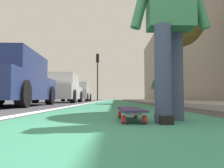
# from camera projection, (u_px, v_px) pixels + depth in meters

# --- Properties ---
(ground_plane) EXTENTS (80.00, 80.00, 0.00)m
(ground_plane) POSITION_uv_depth(u_px,v_px,m) (115.00, 103.00, 11.06)
(ground_plane) COLOR #38383D
(bike_lane_paint) EXTENTS (56.00, 2.14, 0.00)m
(bike_lane_paint) POSITION_uv_depth(u_px,v_px,m) (115.00, 101.00, 25.03)
(bike_lane_paint) COLOR #2D7256
(bike_lane_paint) RESTS_ON ground
(lane_stripe_white) EXTENTS (52.00, 0.16, 0.01)m
(lane_stripe_white) POSITION_uv_depth(u_px,v_px,m) (101.00, 101.00, 21.05)
(lane_stripe_white) COLOR silver
(lane_stripe_white) RESTS_ON ground
(sidewalk_curb) EXTENTS (52.00, 3.20, 0.10)m
(sidewalk_curb) POSITION_uv_depth(u_px,v_px,m) (157.00, 101.00, 19.02)
(sidewalk_curb) COLOR #9E9B93
(sidewalk_curb) RESTS_ON ground
(building_facade) EXTENTS (40.00, 1.20, 8.92)m
(building_facade) POSITION_uv_depth(u_px,v_px,m) (176.00, 54.00, 23.25)
(building_facade) COLOR gray
(building_facade) RESTS_ON ground
(skateboard) EXTENTS (0.85, 0.23, 0.11)m
(skateboard) POSITION_uv_depth(u_px,v_px,m) (130.00, 111.00, 2.28)
(skateboard) COLOR red
(skateboard) RESTS_ON ground
(skater_person) EXTENTS (0.47, 0.72, 1.64)m
(skater_person) POSITION_uv_depth(u_px,v_px,m) (170.00, 16.00, 2.18)
(skater_person) COLOR #384260
(skater_person) RESTS_ON ground
(parked_car_near) EXTENTS (4.61, 2.09, 1.47)m
(parked_car_near) POSITION_uv_depth(u_px,v_px,m) (8.00, 81.00, 6.82)
(parked_car_near) COLOR navy
(parked_car_near) RESTS_ON ground
(parked_car_mid) EXTENTS (4.27, 2.05, 1.48)m
(parked_car_mid) POSITION_uv_depth(u_px,v_px,m) (60.00, 89.00, 12.82)
(parked_car_mid) COLOR silver
(parked_car_mid) RESTS_ON ground
(parked_car_far) EXTENTS (4.05, 2.03, 1.47)m
(parked_car_far) POSITION_uv_depth(u_px,v_px,m) (77.00, 92.00, 19.54)
(parked_car_far) COLOR #B7B7BC
(parked_car_far) RESTS_ON ground
(traffic_light) EXTENTS (0.33, 0.28, 4.45)m
(traffic_light) POSITION_uv_depth(u_px,v_px,m) (98.00, 68.00, 23.14)
(traffic_light) COLOR #2D2D2D
(traffic_light) RESTS_ON ground
(street_tree_mid) EXTENTS (2.38, 2.38, 4.91)m
(street_tree_mid) POSITION_uv_depth(u_px,v_px,m) (178.00, 22.00, 11.06)
(street_tree_mid) COLOR brown
(street_tree_mid) RESTS_ON ground
(pedestrian_distant) EXTENTS (0.45, 0.69, 1.59)m
(pedestrian_distant) POSITION_uv_depth(u_px,v_px,m) (156.00, 88.00, 15.69)
(pedestrian_distant) COLOR black
(pedestrian_distant) RESTS_ON ground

